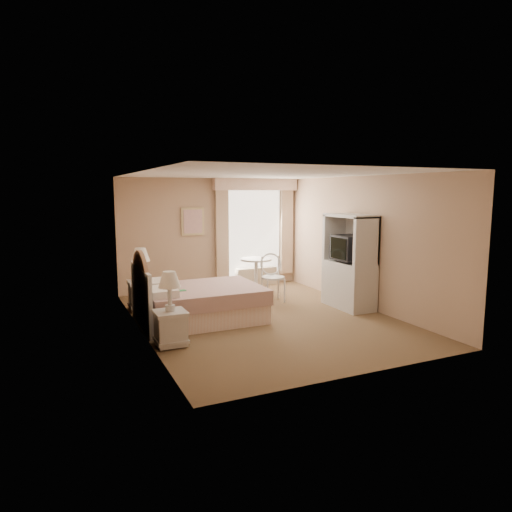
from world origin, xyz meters
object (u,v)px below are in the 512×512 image
nightstand_far (142,287)px  armoire (349,269)px  nightstand_near (170,318)px  bed (196,302)px  cafe_chair (272,273)px  round_table (256,269)px

nightstand_far → armoire: 3.94m
nightstand_near → bed: bearing=56.6°
cafe_chair → armoire: armoire is taller
bed → armoire: size_ratio=1.15×
bed → cafe_chair: bearing=23.0°
round_table → cafe_chair: (-0.07, -0.95, 0.07)m
armoire → nightstand_far: bearing=158.4°
nightstand_far → armoire: size_ratio=0.65×
armoire → round_table: bearing=116.6°
bed → cafe_chair: bed is taller
bed → nightstand_near: size_ratio=1.92×
nightstand_near → nightstand_far: nightstand_far is taller
nightstand_far → cafe_chair: 2.58m
armoire → nightstand_near: bearing=-168.1°
nightstand_near → nightstand_far: 2.21m
bed → round_table: bearing=42.1°
round_table → armoire: size_ratio=0.41×
cafe_chair → armoire: size_ratio=0.54×
round_table → bed: bearing=-137.9°
cafe_chair → bed: bearing=-150.0°
nightstand_far → round_table: nightstand_far is taller
round_table → cafe_chair: cafe_chair is taller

